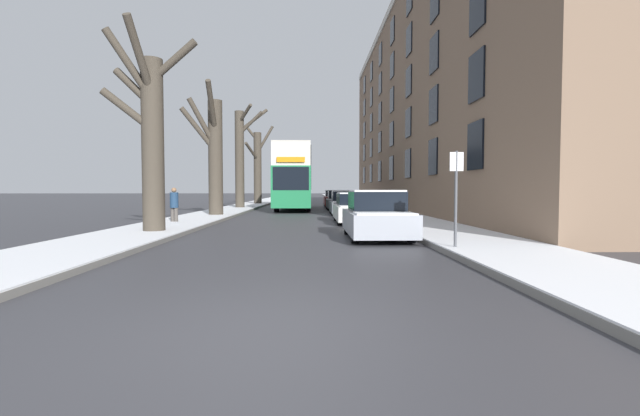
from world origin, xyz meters
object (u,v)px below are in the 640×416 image
Objects in this scene: bare_tree_left_1 at (214,154)px; bare_tree_left_2 at (241,156)px; parked_car_1 at (356,209)px; parked_car_4 at (334,199)px; parked_car_3 at (338,201)px; double_decker_bus at (294,175)px; parked_car_2 at (345,204)px; bare_tree_left_3 at (258,166)px; street_sign_post at (456,195)px; pedestrian_left_sidewalk at (174,205)px; bare_tree_left_0 at (151,135)px; parked_car_0 at (376,216)px.

bare_tree_left_2 reaches higher than bare_tree_left_1.
parked_car_1 is 1.04× the size of parked_car_4.
double_decker_bus is at bearing 167.53° from parked_car_3.
bare_tree_left_1 is 1.65× the size of parked_car_2.
bare_tree_left_1 is 8.06m from parked_car_2.
bare_tree_left_2 is 10.71m from parked_car_2.
parked_car_3 is (3.26, -0.72, -1.91)m from double_decker_bus.
parked_car_4 is (7.21, 13.96, -2.75)m from bare_tree_left_1.
parked_car_4 is at bearing 90.00° from parked_car_3.
bare_tree_left_3 is (0.14, 9.05, -0.24)m from bare_tree_left_2.
double_decker_bus is 4.86× the size of street_sign_post.
bare_tree_left_1 is 5.63m from pedestrian_left_sidewalk.
bare_tree_left_0 is at bearing -90.14° from bare_tree_left_3.
parked_car_3 reaches higher than parked_car_1.
double_decker_bus is (4.05, -0.19, -1.45)m from bare_tree_left_2.
parked_car_0 is (7.21, -9.93, -2.74)m from bare_tree_left_1.
parked_car_2 is at bearing -44.05° from bare_tree_left_2.
parked_car_4 is 20.48m from pedestrian_left_sidewalk.
street_sign_post reaches higher than parked_car_0.
pedestrian_left_sidewalk is 12.26m from street_sign_post.
bare_tree_left_2 reaches higher than double_decker_bus.
parked_car_1 is 1.06× the size of parked_car_2.
bare_tree_left_1 is 15.95m from parked_car_4.
parked_car_1 is 12.26m from parked_car_3.
parked_car_0 is (7.17, -28.37, -3.10)m from bare_tree_left_3.
bare_tree_left_2 is 9.24m from parked_car_4.
bare_tree_left_3 is 1.80× the size of parked_car_4.
bare_tree_left_0 is 9.75m from street_sign_post.
bare_tree_left_3 is 12.65m from parked_car_3.
parked_car_3 is at bearing -12.47° from double_decker_bus.
bare_tree_left_0 is 27.41m from bare_tree_left_3.
street_sign_post is at bearing -84.92° from parked_car_2.
bare_tree_left_1 reaches higher than parked_car_4.
street_sign_post is at bearing -66.73° from parked_car_0.
bare_tree_left_3 is (0.07, 27.40, 0.50)m from bare_tree_left_0.
bare_tree_left_3 reaches higher than bare_tree_left_0.
bare_tree_left_0 is at bearing -90.19° from bare_tree_left_1.
street_sign_post is at bearing -81.66° from parked_car_1.
parked_car_0 is 6.17m from parked_car_1.
parked_car_2 is (7.31, -7.07, -3.36)m from bare_tree_left_2.
parked_car_0 is 9.22m from pedestrian_left_sidewalk.
street_sign_post is at bearing -56.83° from bare_tree_left_1.
bare_tree_left_3 is at bearing 112.93° from double_decker_bus.
bare_tree_left_0 is 0.57× the size of double_decker_bus.
bare_tree_left_3 is 23.55m from parked_car_1.
bare_tree_left_1 is at bearing 125.96° from parked_car_0.
bare_tree_left_3 is 10.10m from double_decker_bus.
double_decker_bus reaches higher than pedestrian_left_sidewalk.
bare_tree_left_2 is at bearing -148.04° from parked_car_4.
parked_car_4 is at bearing 90.00° from parked_car_0.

